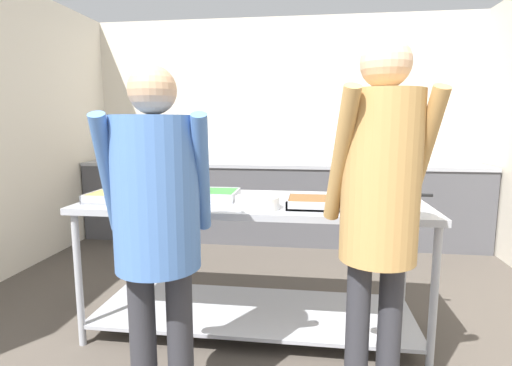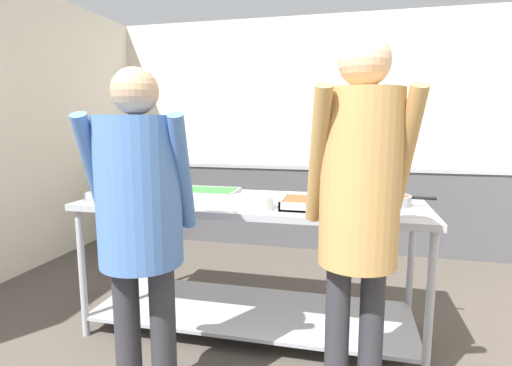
% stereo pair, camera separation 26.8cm
% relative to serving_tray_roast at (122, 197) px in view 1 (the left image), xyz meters
% --- Properties ---
extents(wall_rear, '(4.77, 0.06, 2.65)m').
position_rel_serving_tray_roast_xyz_m(wall_rear, '(0.84, 2.62, 0.41)').
color(wall_rear, beige).
rests_on(wall_rear, ground_plane).
extents(back_counter, '(4.61, 0.65, 0.93)m').
position_rel_serving_tray_roast_xyz_m(back_counter, '(0.84, 2.25, -0.45)').
color(back_counter, '#4C4C51').
rests_on(back_counter, ground_plane).
extents(serving_counter, '(2.19, 0.80, 0.89)m').
position_rel_serving_tray_roast_xyz_m(serving_counter, '(0.84, 0.13, -0.31)').
color(serving_counter, '#9EA0A8').
rests_on(serving_counter, ground_plane).
extents(serving_tray_roast, '(0.42, 0.30, 0.05)m').
position_rel_serving_tray_roast_xyz_m(serving_tray_roast, '(0.00, 0.00, 0.00)').
color(serving_tray_roast, '#9EA0A8').
rests_on(serving_tray_roast, serving_counter).
extents(serving_tray_greens, '(0.48, 0.30, 0.05)m').
position_rel_serving_tray_roast_xyz_m(serving_tray_greens, '(0.49, 0.16, 0.00)').
color(serving_tray_greens, '#9EA0A8').
rests_on(serving_tray_greens, serving_counter).
extents(plate_stack, '(0.27, 0.27, 0.07)m').
position_rel_serving_tray_roast_xyz_m(plate_stack, '(0.90, -0.11, 0.01)').
color(plate_stack, white).
rests_on(plate_stack, serving_counter).
extents(serving_tray_vegetables, '(0.42, 0.29, 0.05)m').
position_rel_serving_tray_roast_xyz_m(serving_tray_vegetables, '(1.28, -0.01, -0.00)').
color(serving_tray_vegetables, '#9EA0A8').
rests_on(serving_tray_vegetables, serving_counter).
extents(sauce_pan, '(0.38, 0.24, 0.06)m').
position_rel_serving_tray_roast_xyz_m(sauce_pan, '(1.71, 0.18, 0.01)').
color(sauce_pan, '#9EA0A8').
rests_on(sauce_pan, serving_counter).
extents(guest_serving_left, '(0.53, 0.40, 1.63)m').
position_rel_serving_tray_roast_xyz_m(guest_serving_left, '(0.53, -0.73, 0.09)').
color(guest_serving_left, '#2D2D33').
rests_on(guest_serving_left, ground_plane).
extents(guest_serving_right, '(0.48, 0.41, 1.74)m').
position_rel_serving_tray_roast_xyz_m(guest_serving_right, '(1.50, -0.66, 0.17)').
color(guest_serving_right, '#2D2D33').
rests_on(guest_serving_right, ground_plane).
extents(water_bottle, '(0.08, 0.08, 0.26)m').
position_rel_serving_tray_roast_xyz_m(water_bottle, '(1.91, 2.30, 0.13)').
color(water_bottle, '#23602D').
rests_on(water_bottle, back_counter).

